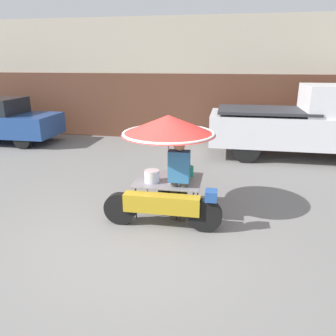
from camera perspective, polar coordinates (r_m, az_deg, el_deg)
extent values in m
plane|color=slate|center=(5.65, -5.18, -12.07)|extent=(36.00, 36.00, 0.00)
cube|color=#B2A893|center=(13.21, 4.59, 15.19)|extent=(28.00, 2.00, 4.33)
cube|color=#563323|center=(12.28, 3.96, 10.46)|extent=(23.80, 0.06, 2.40)
cylinder|color=black|center=(5.75, 6.46, -8.19)|extent=(0.59, 0.14, 0.59)
cylinder|color=black|center=(6.03, -8.30, -7.00)|extent=(0.59, 0.14, 0.59)
cube|color=#B7931E|center=(5.77, -1.11, -6.21)|extent=(1.35, 0.24, 0.32)
cube|color=#234C93|center=(5.59, 7.52, -4.76)|extent=(0.20, 0.24, 0.18)
cylinder|color=black|center=(6.73, 0.55, -4.30)|extent=(0.53, 0.14, 0.53)
cylinder|color=#515156|center=(5.96, 4.42, -6.86)|extent=(0.03, 0.03, 0.64)
cylinder|color=#515156|center=(6.77, 5.22, -3.75)|extent=(0.03, 0.03, 0.64)
cylinder|color=#515156|center=(6.15, -5.60, -6.09)|extent=(0.03, 0.03, 0.64)
cylinder|color=#515156|center=(6.93, -3.63, -3.16)|extent=(0.03, 0.03, 0.64)
cube|color=gray|center=(6.31, 0.08, -2.11)|extent=(1.26, 1.04, 0.02)
cylinder|color=#B2B2B7|center=(6.16, 0.08, 1.86)|extent=(0.03, 0.03, 0.89)
cone|color=red|center=(6.02, 0.09, 7.55)|extent=(1.74, 1.74, 0.36)
torus|color=white|center=(6.05, 0.09, 6.08)|extent=(1.71, 1.71, 0.05)
cylinder|color=silver|center=(6.15, -2.82, -1.43)|extent=(0.28, 0.28, 0.23)
cylinder|color=silver|center=(6.09, 1.86, -1.82)|extent=(0.32, 0.32, 0.19)
cylinder|color=#1E936B|center=(6.49, 3.54, -0.55)|extent=(0.21, 0.21, 0.19)
cylinder|color=#4C473D|center=(6.10, 1.03, -5.61)|extent=(0.14, 0.14, 0.76)
cylinder|color=#4C473D|center=(6.08, 2.72, -5.73)|extent=(0.14, 0.14, 0.76)
cube|color=teal|center=(5.85, 1.94, 0.30)|extent=(0.38, 0.22, 0.57)
sphere|color=#A87A5B|center=(5.74, 1.98, 4.00)|extent=(0.21, 0.21, 0.21)
cylinder|color=black|center=(12.11, -24.01, 4.49)|extent=(0.60, 0.20, 0.60)
cylinder|color=black|center=(13.31, -20.57, 6.03)|extent=(0.60, 0.20, 0.60)
cube|color=navy|center=(13.36, -27.06, 6.86)|extent=(4.11, 1.72, 0.74)
cylinder|color=black|center=(9.80, 13.44, 3.32)|extent=(0.82, 0.24, 0.82)
cylinder|color=black|center=(11.36, 13.10, 5.35)|extent=(0.82, 0.24, 0.82)
cube|color=silver|center=(10.69, 22.23, 6.20)|extent=(5.44, 1.89, 0.91)
cube|color=#2D2D33|center=(10.43, 16.68, 9.62)|extent=(2.83, 1.81, 0.08)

